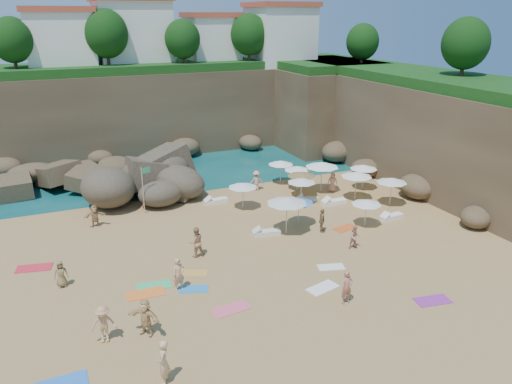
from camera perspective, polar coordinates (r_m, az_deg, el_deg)
name	(u,v)px	position (r m, az deg, el deg)	size (l,w,h in m)	color
ground	(246,242)	(31.11, -1.16, -5.68)	(120.00, 120.00, 0.00)	tan
seawater	(145,138)	(58.54, -12.58, 6.05)	(120.00, 120.00, 0.00)	#0C4751
cliff_back	(171,109)	(53.37, -9.66, 9.34)	(44.00, 8.00, 8.00)	brown
cliff_right	(410,127)	(46.10, 17.24, 7.13)	(8.00, 30.00, 8.00)	brown
cliff_corner	(321,106)	(54.50, 7.39, 9.67)	(10.00, 12.00, 8.00)	brown
rock_promontory	(46,188)	(44.05, -22.88, 0.48)	(12.00, 7.00, 2.00)	brown
clifftop_buildings	(174,36)	(53.60, -9.30, 17.21)	(28.48, 9.48, 7.00)	white
clifftop_trees	(212,38)	(48.12, -5.11, 17.15)	(35.60, 23.82, 4.40)	#11380F
rock_outcrop	(131,205)	(38.04, -14.09, -1.44)	(8.06, 6.05, 3.22)	brown
flag_pole	(144,184)	(35.57, -12.68, 0.92)	(0.65, 0.24, 3.41)	silver
parasol_0	(243,185)	(35.55, -1.53, 0.79)	(2.09, 2.09, 1.98)	silver
parasol_1	(281,163)	(41.03, 2.85, 3.38)	(2.10, 2.10, 1.98)	silver
parasol_2	(364,167)	(40.50, 12.21, 2.82)	(2.17, 2.17, 2.05)	silver
parasol_3	(356,174)	(37.99, 11.41, 1.99)	(2.34, 2.34, 2.21)	silver
parasol_4	(322,165)	(39.20, 7.55, 3.12)	(2.61, 2.61, 2.47)	silver
parasol_5	(302,180)	(36.73, 5.23, 1.33)	(2.09, 2.09, 1.98)	silver
parasol_6	(301,174)	(37.99, 5.22, 2.09)	(2.19, 2.19, 2.07)	silver
parasol_7	(297,168)	(39.61, 4.75, 2.73)	(2.10, 2.10, 1.98)	silver
parasol_8	(392,180)	(37.56, 15.27, 1.31)	(2.22, 2.22, 2.10)	silver
parasol_9	(287,200)	(31.44, 3.55, -0.96)	(2.60, 2.60, 2.46)	silver
parasol_10	(299,200)	(32.92, 4.90, -0.97)	(2.02, 2.02, 1.91)	silver
parasol_11	(366,202)	(33.40, 12.51, -1.14)	(1.98, 1.98, 1.87)	silver
lounger_0	(216,201)	(37.41, -4.61, -1.02)	(1.81, 0.60, 0.28)	white
lounger_1	(334,202)	(37.51, 8.92, -1.13)	(1.91, 0.64, 0.30)	white
lounger_2	(301,184)	(41.29, 5.22, 0.95)	(1.59, 0.53, 0.25)	silver
lounger_3	(266,233)	(31.99, 1.19, -4.66)	(1.79, 0.60, 0.28)	silver
lounger_4	(307,199)	(37.91, 5.88, -0.80)	(1.61, 0.54, 0.25)	silver
lounger_5	(392,217)	(35.65, 15.23, -2.75)	(1.78, 0.59, 0.28)	white
towel_0	(61,384)	(21.68, -21.35, -19.76)	(1.92, 0.96, 0.03)	blue
towel_1	(231,309)	(24.53, -2.87, -13.20)	(1.80, 0.90, 0.03)	#EF5D77
towel_2	(146,294)	(26.27, -12.51, -11.27)	(1.88, 0.94, 0.03)	orange
towel_4	(193,273)	(27.72, -7.16, -9.18)	(1.53, 0.77, 0.03)	gold
towel_5	(323,288)	(26.39, 7.62, -10.80)	(1.69, 0.85, 0.03)	white
towel_6	(433,301)	(26.59, 19.53, -11.61)	(1.76, 0.88, 0.03)	purple
towel_7	(34,268)	(30.61, -24.03, -7.93)	(1.89, 0.95, 0.03)	red
towel_8	(194,289)	(26.25, -7.16, -10.96)	(1.50, 0.75, 0.03)	#2686CE
towel_10	(345,228)	(33.45, 10.14, -4.09)	(1.64, 0.82, 0.03)	#D55621
towel_11	(154,286)	(26.87, -11.57, -10.44)	(1.76, 0.88, 0.03)	#38C570
towel_13	(331,267)	(28.43, 8.57, -8.47)	(1.47, 0.74, 0.03)	white
person_stand_0	(179,274)	(25.89, -8.82, -9.29)	(0.64, 0.42, 1.76)	tan
person_stand_1	(196,242)	(29.11, -6.87, -5.69)	(0.89, 0.69, 1.84)	tan
person_stand_2	(256,181)	(39.71, 0.03, 1.32)	(1.05, 0.43, 1.63)	#E29C80
person_stand_3	(322,221)	(32.37, 7.55, -3.26)	(0.94, 0.39, 1.60)	olive
person_stand_4	(332,182)	(39.88, 8.73, 1.14)	(0.78, 0.42, 1.59)	tan
person_stand_5	(95,216)	(34.61, -17.95, -2.62)	(1.41, 0.40, 1.52)	tan
person_stand_6	(163,362)	(20.17, -10.54, -18.58)	(0.68, 0.45, 1.87)	#E0B47F
person_lie_0	(105,337)	(23.23, -16.88, -15.60)	(1.11, 1.71, 0.46)	tan
person_lie_2	(62,283)	(28.06, -21.26, -9.69)	(0.70, 1.43, 0.38)	olive
person_lie_3	(147,330)	(23.23, -12.41, -15.15)	(1.58, 1.71, 0.45)	tan
person_lie_4	(346,299)	(25.26, 10.25, -11.96)	(0.62, 1.70, 0.41)	#B56C5A
person_lie_5	(354,244)	(30.68, 11.19, -5.89)	(0.70, 1.45, 0.55)	tan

